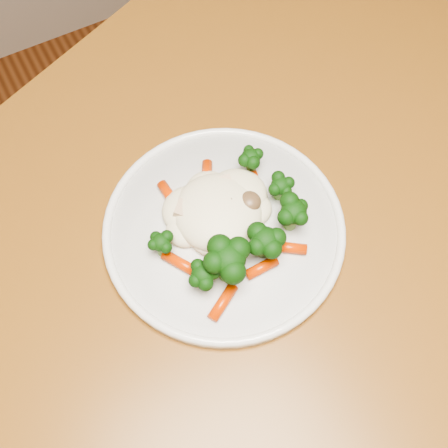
# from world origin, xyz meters

# --- Properties ---
(dining_table) EXTENTS (1.45, 1.23, 0.75)m
(dining_table) POSITION_xyz_m (-0.21, 0.26, 0.65)
(dining_table) COLOR brown
(dining_table) RESTS_ON ground
(plate) EXTENTS (0.27, 0.27, 0.01)m
(plate) POSITION_xyz_m (-0.28, 0.30, 0.76)
(plate) COLOR white
(plate) RESTS_ON dining_table
(meal) EXTENTS (0.18, 0.18, 0.05)m
(meal) POSITION_xyz_m (-0.28, 0.30, 0.78)
(meal) COLOR #FDF1CA
(meal) RESTS_ON plate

